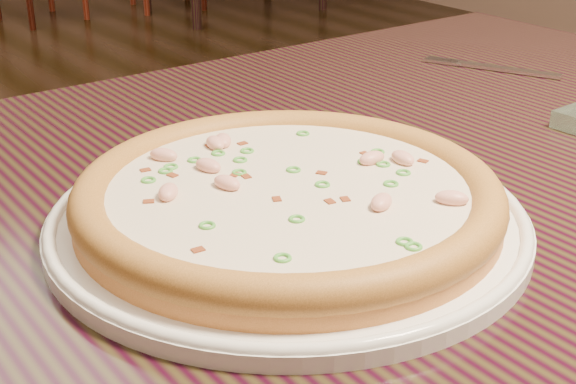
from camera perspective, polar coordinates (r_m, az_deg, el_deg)
hero_table at (r=0.76m, az=5.07°, el=-5.35°), size 1.20×0.80×0.75m
plate at (r=0.61m, az=0.00°, el=-1.82°), size 0.36×0.36×0.02m
pizza at (r=0.60m, az=-0.01°, el=-0.25°), size 0.32×0.32×0.03m
fork at (r=1.06m, az=14.57°, el=8.54°), size 0.09×0.17×0.00m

